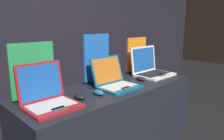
{
  "coord_description": "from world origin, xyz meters",
  "views": [
    {
      "loc": [
        -1.27,
        -1.01,
        1.46
      ],
      "look_at": [
        0.0,
        0.29,
        1.07
      ],
      "focal_mm": 35.0,
      "sensor_mm": 36.0,
      "label": 1
    }
  ],
  "objects_px": {
    "laptop_middle": "(115,80)",
    "promo_stand_middle": "(97,60)",
    "promo_stand_back": "(137,56)",
    "mouse_front": "(80,97)",
    "promo_stand_front": "(33,73)",
    "laptop_front": "(48,97)",
    "mouse_back": "(141,79)",
    "mouse_middle": "(99,92)",
    "laptop_back": "(150,69)"
  },
  "relations": [
    {
      "from": "laptop_middle",
      "to": "promo_stand_middle",
      "type": "xyz_separation_m",
      "value": [
        0.0,
        0.24,
        0.15
      ]
    },
    {
      "from": "promo_stand_back",
      "to": "mouse_front",
      "type": "bearing_deg",
      "value": -163.81
    },
    {
      "from": "laptop_middle",
      "to": "promo_stand_front",
      "type": "bearing_deg",
      "value": 162.43
    },
    {
      "from": "laptop_front",
      "to": "mouse_back",
      "type": "relative_size",
      "value": 3.0
    },
    {
      "from": "mouse_front",
      "to": "mouse_middle",
      "type": "height_order",
      "value": "same"
    },
    {
      "from": "promo_stand_middle",
      "to": "laptop_back",
      "type": "distance_m",
      "value": 0.64
    },
    {
      "from": "promo_stand_middle",
      "to": "mouse_front",
      "type": "bearing_deg",
      "value": -145.36
    },
    {
      "from": "laptop_front",
      "to": "laptop_middle",
      "type": "bearing_deg",
      "value": 0.11
    },
    {
      "from": "promo_stand_back",
      "to": "laptop_back",
      "type": "bearing_deg",
      "value": -90.0
    },
    {
      "from": "laptop_back",
      "to": "mouse_back",
      "type": "relative_size",
      "value": 3.63
    },
    {
      "from": "laptop_front",
      "to": "promo_stand_back",
      "type": "height_order",
      "value": "promo_stand_back"
    },
    {
      "from": "laptop_back",
      "to": "mouse_back",
      "type": "distance_m",
      "value": 0.27
    },
    {
      "from": "promo_stand_middle",
      "to": "laptop_back",
      "type": "relative_size",
      "value": 1.13
    },
    {
      "from": "laptop_middle",
      "to": "laptop_back",
      "type": "xyz_separation_m",
      "value": [
        0.6,
        0.06,
        0.01
      ]
    },
    {
      "from": "mouse_front",
      "to": "laptop_back",
      "type": "bearing_deg",
      "value": 5.39
    },
    {
      "from": "laptop_middle",
      "to": "laptop_back",
      "type": "distance_m",
      "value": 0.6
    },
    {
      "from": "mouse_middle",
      "to": "promo_stand_back",
      "type": "distance_m",
      "value": 0.9
    },
    {
      "from": "mouse_back",
      "to": "promo_stand_back",
      "type": "xyz_separation_m",
      "value": [
        0.26,
        0.27,
        0.17
      ]
    },
    {
      "from": "laptop_front",
      "to": "laptop_back",
      "type": "relative_size",
      "value": 0.83
    },
    {
      "from": "mouse_back",
      "to": "promo_stand_middle",
      "type": "bearing_deg",
      "value": 143.34
    },
    {
      "from": "laptop_middle",
      "to": "mouse_middle",
      "type": "distance_m",
      "value": 0.24
    },
    {
      "from": "laptop_middle",
      "to": "mouse_middle",
      "type": "relative_size",
      "value": 3.24
    },
    {
      "from": "promo_stand_front",
      "to": "promo_stand_middle",
      "type": "bearing_deg",
      "value": 3.72
    },
    {
      "from": "mouse_middle",
      "to": "promo_stand_middle",
      "type": "xyz_separation_m",
      "value": [
        0.23,
        0.3,
        0.19
      ]
    },
    {
      "from": "laptop_back",
      "to": "laptop_front",
      "type": "bearing_deg",
      "value": -177.11
    },
    {
      "from": "laptop_back",
      "to": "mouse_middle",
      "type": "bearing_deg",
      "value": -171.91
    },
    {
      "from": "mouse_front",
      "to": "promo_stand_front",
      "type": "distance_m",
      "value": 0.37
    },
    {
      "from": "laptop_back",
      "to": "promo_stand_back",
      "type": "xyz_separation_m",
      "value": [
        -0.0,
        0.19,
        0.12
      ]
    },
    {
      "from": "mouse_back",
      "to": "promo_stand_back",
      "type": "bearing_deg",
      "value": 46.51
    },
    {
      "from": "promo_stand_front",
      "to": "laptop_middle",
      "type": "relative_size",
      "value": 1.24
    },
    {
      "from": "promo_stand_front",
      "to": "promo_stand_back",
      "type": "height_order",
      "value": "promo_stand_front"
    },
    {
      "from": "promo_stand_middle",
      "to": "mouse_middle",
      "type": "bearing_deg",
      "value": -128.21
    },
    {
      "from": "promo_stand_back",
      "to": "promo_stand_front",
      "type": "bearing_deg",
      "value": -177.38
    },
    {
      "from": "laptop_front",
      "to": "promo_stand_middle",
      "type": "distance_m",
      "value": 0.69
    },
    {
      "from": "mouse_middle",
      "to": "laptop_back",
      "type": "relative_size",
      "value": 0.26
    },
    {
      "from": "promo_stand_back",
      "to": "mouse_middle",
      "type": "bearing_deg",
      "value": -159.39
    },
    {
      "from": "laptop_front",
      "to": "promo_stand_back",
      "type": "xyz_separation_m",
      "value": [
        1.22,
        0.26,
        0.12
      ]
    },
    {
      "from": "laptop_front",
      "to": "mouse_front",
      "type": "height_order",
      "value": "laptop_front"
    },
    {
      "from": "promo_stand_front",
      "to": "promo_stand_back",
      "type": "bearing_deg",
      "value": 2.62
    },
    {
      "from": "promo_stand_middle",
      "to": "promo_stand_front",
      "type": "bearing_deg",
      "value": -176.28
    },
    {
      "from": "laptop_middle",
      "to": "mouse_middle",
      "type": "bearing_deg",
      "value": -166.25
    },
    {
      "from": "promo_stand_front",
      "to": "laptop_back",
      "type": "xyz_separation_m",
      "value": [
        1.22,
        -0.14,
        -0.13
      ]
    },
    {
      "from": "laptop_front",
      "to": "promo_stand_front",
      "type": "relative_size",
      "value": 0.79
    },
    {
      "from": "promo_stand_front",
      "to": "mouse_back",
      "type": "distance_m",
      "value": 1.01
    },
    {
      "from": "promo_stand_middle",
      "to": "mouse_back",
      "type": "bearing_deg",
      "value": -36.66
    },
    {
      "from": "laptop_middle",
      "to": "promo_stand_back",
      "type": "height_order",
      "value": "promo_stand_back"
    },
    {
      "from": "mouse_front",
      "to": "promo_stand_front",
      "type": "xyz_separation_m",
      "value": [
        -0.23,
        0.23,
        0.18
      ]
    },
    {
      "from": "mouse_back",
      "to": "laptop_front",
      "type": "bearing_deg",
      "value": 179.24
    },
    {
      "from": "promo_stand_front",
      "to": "laptop_back",
      "type": "distance_m",
      "value": 1.24
    },
    {
      "from": "promo_stand_front",
      "to": "laptop_back",
      "type": "height_order",
      "value": "promo_stand_front"
    }
  ]
}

